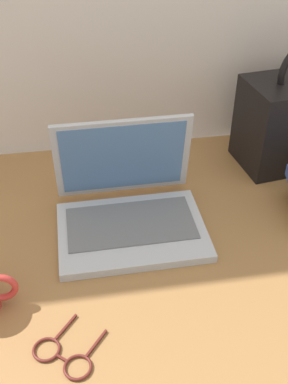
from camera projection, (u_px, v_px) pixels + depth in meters
desk at (155, 241)px, 1.00m from camera, size 1.60×0.76×0.03m
laptop at (129, 205)px, 1.00m from camera, size 0.31×0.26×0.22m
eyeglasses at (63, 356)px, 0.75m from camera, size 0.14×0.14×0.01m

